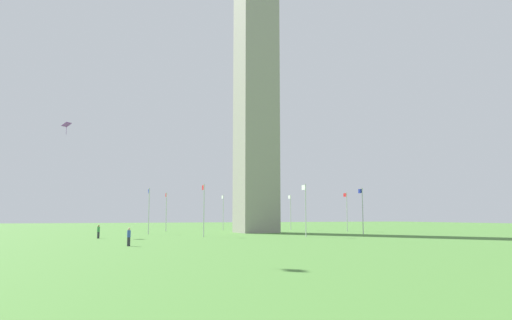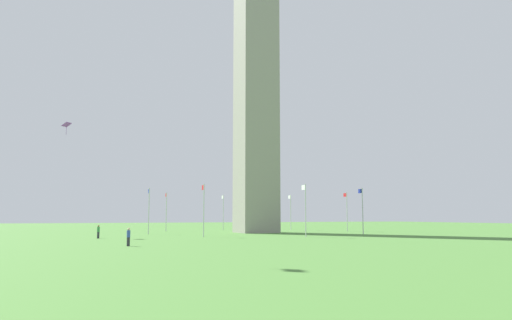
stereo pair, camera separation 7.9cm
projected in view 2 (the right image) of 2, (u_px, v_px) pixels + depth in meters
ground_plane at (256, 233)px, 79.89m from camera, size 260.00×260.00×0.00m
obelisk_monument at (256, 69)px, 83.16m from camera, size 6.19×6.19×56.26m
flagpole_n at (223, 210)px, 96.77m from camera, size 1.12×0.14×7.04m
flagpole_ne at (166, 210)px, 87.34m from camera, size 1.12×0.14×7.04m
flagpole_e at (149, 209)px, 73.84m from camera, size 1.12×0.14×7.04m
flagpole_se at (204, 207)px, 64.18m from camera, size 1.12×0.14×7.04m
flagpole_s at (305, 207)px, 64.03m from camera, size 1.12×0.14×7.04m
flagpole_sw at (362, 209)px, 73.46m from camera, size 1.12×0.14×7.04m
flagpole_w at (347, 210)px, 86.96m from camera, size 1.12×0.14×7.04m
flagpole_nw at (291, 210)px, 96.62m from camera, size 1.12×0.14×7.04m
person_green_shirt at (98, 232)px, 59.33m from camera, size 0.32×0.32×1.65m
person_blue_shirt at (128, 237)px, 44.09m from camera, size 0.32×0.32×1.68m
kite_purple_diamond at (67, 125)px, 68.52m from camera, size 1.47×1.46×1.79m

